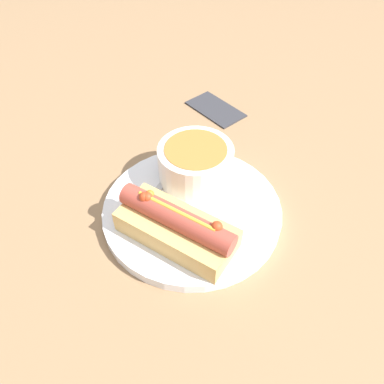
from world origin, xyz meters
TOP-DOWN VIEW (x-y plane):
  - ground_plane at (0.00, 0.00)m, footprint 4.00×4.00m
  - dinner_plate at (0.00, 0.00)m, footprint 0.25×0.25m
  - hot_dog at (0.01, -0.06)m, footprint 0.16×0.08m
  - soup_bowl at (-0.02, 0.06)m, footprint 0.11×0.11m
  - spoon at (-0.06, 0.04)m, footprint 0.03×0.17m
  - napkin at (-0.08, 0.25)m, footprint 0.13×0.10m

SIDE VIEW (x-z plane):
  - ground_plane at x=0.00m, z-range 0.00..0.00m
  - napkin at x=-0.08m, z-range 0.00..0.01m
  - dinner_plate at x=0.00m, z-range 0.00..0.01m
  - spoon at x=-0.06m, z-range 0.01..0.02m
  - hot_dog at x=0.01m, z-range 0.01..0.07m
  - soup_bowl at x=-0.02m, z-range 0.02..0.07m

